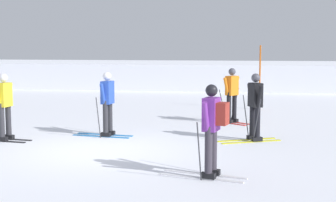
# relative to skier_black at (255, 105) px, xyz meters

# --- Properties ---
(ground_plane) EXTENTS (120.00, 120.00, 0.00)m
(ground_plane) POSITION_rel_skier_black_xyz_m (-3.57, -1.75, -0.92)
(ground_plane) COLOR white
(far_snow_ridge) EXTENTS (80.00, 7.35, 1.41)m
(far_snow_ridge) POSITION_rel_skier_black_xyz_m (-3.57, 16.39, -0.21)
(far_snow_ridge) COLOR white
(far_snow_ridge) RESTS_ON ground
(skier_black) EXTENTS (1.60, 1.02, 1.71)m
(skier_black) POSITION_rel_skier_black_xyz_m (0.00, 0.00, 0.00)
(skier_black) COLOR gold
(skier_black) RESTS_ON ground
(skier_blue) EXTENTS (1.64, 1.00, 1.71)m
(skier_blue) POSITION_rel_skier_black_xyz_m (-3.85, 0.05, 0.00)
(skier_blue) COLOR #237AC6
(skier_blue) RESTS_ON ground
(skier_yellow) EXTENTS (1.63, 1.00, 1.71)m
(skier_yellow) POSITION_rel_skier_black_xyz_m (-6.25, -0.93, -0.00)
(skier_yellow) COLOR black
(skier_yellow) RESTS_ON ground
(skier_purple) EXTENTS (1.64, 0.98, 1.71)m
(skier_purple) POSITION_rel_skier_black_xyz_m (-0.83, -3.60, 0.04)
(skier_purple) COLOR silver
(skier_purple) RESTS_ON ground
(skier_orange) EXTENTS (1.51, 1.25, 1.71)m
(skier_orange) POSITION_rel_skier_black_xyz_m (-0.65, 2.80, -0.00)
(skier_orange) COLOR red
(skier_orange) RESTS_ON ground
(trail_marker_pole) EXTENTS (0.06, 0.06, 2.41)m
(trail_marker_pole) POSITION_rel_skier_black_xyz_m (0.31, 6.21, 0.29)
(trail_marker_pole) COLOR #C65614
(trail_marker_pole) RESTS_ON ground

